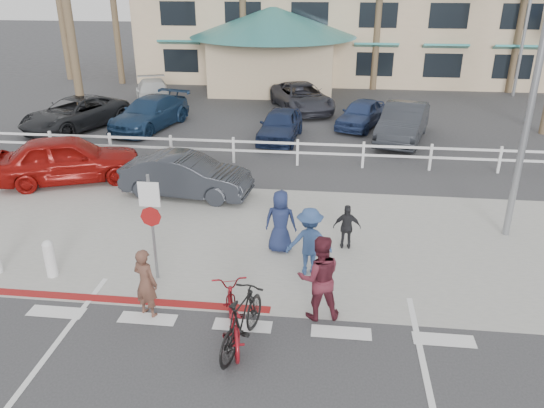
# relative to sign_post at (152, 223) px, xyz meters

# --- Properties ---
(ground) EXTENTS (140.00, 140.00, 0.00)m
(ground) POSITION_rel_sign_post_xyz_m (2.30, -2.20, -1.45)
(ground) COLOR #333335
(sidewalk_plaza) EXTENTS (22.00, 7.00, 0.01)m
(sidewalk_plaza) POSITION_rel_sign_post_xyz_m (2.30, 2.30, -1.44)
(sidewalk_plaza) COLOR gray
(sidewalk_plaza) RESTS_ON ground
(cross_street) EXTENTS (40.00, 5.00, 0.01)m
(cross_street) POSITION_rel_sign_post_xyz_m (2.30, 6.30, -1.45)
(cross_street) COLOR #333335
(cross_street) RESTS_ON ground
(parking_lot) EXTENTS (50.00, 16.00, 0.01)m
(parking_lot) POSITION_rel_sign_post_xyz_m (2.30, 15.80, -1.45)
(parking_lot) COLOR #333335
(parking_lot) RESTS_ON ground
(curb_red) EXTENTS (7.00, 0.25, 0.02)m
(curb_red) POSITION_rel_sign_post_xyz_m (-0.70, -1.00, -1.44)
(curb_red) COLOR maroon
(curb_red) RESTS_ON ground
(rail_fence) EXTENTS (29.40, 0.16, 1.00)m
(rail_fence) POSITION_rel_sign_post_xyz_m (2.80, 8.30, -0.95)
(rail_fence) COLOR silver
(rail_fence) RESTS_ON ground
(sign_post) EXTENTS (0.50, 0.10, 2.90)m
(sign_post) POSITION_rel_sign_post_xyz_m (0.00, 0.00, 0.00)
(sign_post) COLOR gray
(sign_post) RESTS_ON ground
(bollard_0) EXTENTS (0.26, 0.26, 0.95)m
(bollard_0) POSITION_rel_sign_post_xyz_m (-2.50, -0.20, -0.97)
(bollard_0) COLOR silver
(bollard_0) RESTS_ON ground
(streetlight_0) EXTENTS (0.60, 2.00, 9.00)m
(streetlight_0) POSITION_rel_sign_post_xyz_m (8.80, 3.30, 3.05)
(streetlight_0) COLOR gray
(streetlight_0) RESTS_ON ground
(streetlight_1) EXTENTS (0.60, 2.00, 9.50)m
(streetlight_1) POSITION_rel_sign_post_xyz_m (14.30, 21.80, 3.30)
(streetlight_1) COLOR gray
(streetlight_1) RESTS_ON ground
(bike_red) EXTENTS (1.21, 2.11, 1.05)m
(bike_red) POSITION_rel_sign_post_xyz_m (2.17, -2.00, -0.92)
(bike_red) COLOR maroon
(bike_red) RESTS_ON ground
(rider_red) EXTENTS (0.66, 0.56, 1.55)m
(rider_red) POSITION_rel_sign_post_xyz_m (0.27, -1.43, -0.68)
(rider_red) COLOR brown
(rider_red) RESTS_ON ground
(bike_black) EXTENTS (1.01, 2.03, 1.18)m
(bike_black) POSITION_rel_sign_post_xyz_m (2.40, -2.21, -0.86)
(bike_black) COLOR black
(bike_black) RESTS_ON ground
(rider_black) EXTENTS (1.02, 0.86, 1.86)m
(rider_black) POSITION_rel_sign_post_xyz_m (3.81, -1.06, -0.52)
(rider_black) COLOR #551C27
(rider_black) RESTS_ON ground
(pedestrian_a) EXTENTS (1.16, 0.76, 1.68)m
(pedestrian_a) POSITION_rel_sign_post_xyz_m (3.52, 0.65, -0.61)
(pedestrian_a) COLOR navy
(pedestrian_a) RESTS_ON ground
(pedestrian_child) EXTENTS (0.71, 0.30, 1.21)m
(pedestrian_child) POSITION_rel_sign_post_xyz_m (4.43, 2.01, -0.84)
(pedestrian_child) COLOR black
(pedestrian_child) RESTS_ON ground
(pedestrian_b) EXTENTS (0.84, 0.57, 1.66)m
(pedestrian_b) POSITION_rel_sign_post_xyz_m (2.74, 1.69, -0.62)
(pedestrian_b) COLOR #1B254A
(pedestrian_b) RESTS_ON ground
(car_white_sedan) EXTENTS (4.25, 1.89, 1.36)m
(car_white_sedan) POSITION_rel_sign_post_xyz_m (-0.61, 5.02, -0.77)
(car_white_sedan) COLOR #22252B
(car_white_sedan) RESTS_ON ground
(car_red_compact) EXTENTS (5.12, 3.52, 1.62)m
(car_red_compact) POSITION_rel_sign_post_xyz_m (-4.92, 5.77, -0.64)
(car_red_compact) COLOR maroon
(car_red_compact) RESTS_ON ground
(lot_car_0) EXTENTS (4.19, 5.64, 1.42)m
(lot_car_0) POSITION_rel_sign_post_xyz_m (-7.71, 12.10, -0.74)
(lot_car_0) COLOR black
(lot_car_0) RESTS_ON ground
(lot_car_1) EXTENTS (3.09, 5.15, 1.40)m
(lot_car_1) POSITION_rel_sign_post_xyz_m (-4.40, 12.68, -0.75)
(lot_car_1) COLOR #152B4A
(lot_car_1) RESTS_ON ground
(lot_car_2) EXTENTS (1.87, 4.00, 1.33)m
(lot_car_2) POSITION_rel_sign_post_xyz_m (1.73, 11.50, -0.79)
(lot_car_2) COLOR #172345
(lot_car_2) RESTS_ON ground
(lot_car_3) EXTENTS (2.81, 4.98, 1.55)m
(lot_car_3) POSITION_rel_sign_post_xyz_m (6.90, 12.01, -0.67)
(lot_car_3) COLOR #24272C
(lot_car_3) RESTS_ON ground
(lot_car_4) EXTENTS (3.30, 4.82, 1.29)m
(lot_car_4) POSITION_rel_sign_post_xyz_m (-5.69, 17.15, -0.80)
(lot_car_4) COLOR silver
(lot_car_4) RESTS_ON ground
(lot_car_5) EXTENTS (3.96, 5.46, 1.38)m
(lot_car_5) POSITION_rel_sign_post_xyz_m (2.31, 16.85, -0.76)
(lot_car_5) COLOR #2C2D37
(lot_car_5) RESTS_ON ground
(lot_car_6) EXTENTS (2.72, 4.01, 1.27)m
(lot_car_6) POSITION_rel_sign_post_xyz_m (5.23, 13.96, -0.82)
(lot_car_6) COLOR navy
(lot_car_6) RESTS_ON ground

